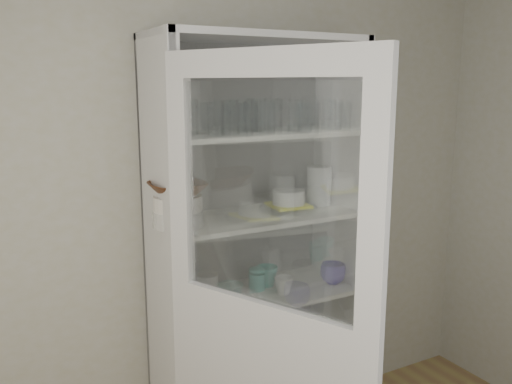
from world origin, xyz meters
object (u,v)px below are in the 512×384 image
mug_teal (267,276)px  cream_dish (230,367)px  plate_stack_front (178,218)px  grey_bowl_stack (319,185)px  yellow_trivet (288,205)px  teal_jar (257,280)px  goblet_3 (276,112)px  mug_blue (333,273)px  pantry_cabinet (250,273)px  goblet_1 (228,113)px  goblet_2 (251,112)px  measuring_cups (244,295)px  tin_box (295,350)px  white_ramekin (289,197)px  goblet_0 (185,114)px  glass_platter (288,208)px  plate_stack_back (169,209)px  mug_white (284,285)px  cream_bowl (178,203)px  terracotta_bowl (178,189)px  cupboard_door (265,360)px  white_canister (208,286)px

mug_teal → cream_dish: (-0.25, -0.06, -0.41)m
plate_stack_front → grey_bowl_stack: size_ratio=1.12×
yellow_trivet → teal_jar: (-0.16, 0.03, -0.37)m
goblet_3 → mug_blue: 0.88m
pantry_cabinet → goblet_1: 0.81m
goblet_1 → mug_blue: (0.50, -0.21, -0.83)m
goblet_1 → mug_blue: 0.99m
goblet_2 → goblet_3: size_ratio=1.02×
grey_bowl_stack → measuring_cups: 0.69m
mug_teal → tin_box: mug_teal is taller
goblet_3 → tin_box: goblet_3 is taller
white_ramekin → goblet_0: bearing=167.8°
glass_platter → mug_teal: (-0.10, 0.04, -0.36)m
glass_platter → yellow_trivet: bearing=0.0°
pantry_cabinet → grey_bowl_stack: bearing=-4.4°
goblet_2 → goblet_1: bearing=158.1°
goblet_3 → grey_bowl_stack: (0.21, -0.08, -0.38)m
plate_stack_back → glass_platter: size_ratio=0.69×
goblet_0 → goblet_3: goblet_0 is taller
mug_blue → mug_white: mug_blue is taller
teal_jar → grey_bowl_stack: bearing=0.8°
cream_bowl → pantry_cabinet: bearing=13.1°
goblet_1 → grey_bowl_stack: goblet_1 is taller
plate_stack_front → mug_blue: 0.91m
pantry_cabinet → tin_box: bearing=-17.9°
goblet_1 → terracotta_bowl: 0.48m
goblet_0 → plate_stack_back: goblet_0 is taller
goblet_3 → white_ramekin: 0.43m
pantry_cabinet → glass_platter: pantry_cabinet is taller
plate_stack_front → grey_bowl_stack: grey_bowl_stack is taller
plate_stack_back → measuring_cups: 0.55m
plate_stack_front → cream_bowl: size_ratio=1.04×
mug_white → goblet_0: bearing=130.7°
mug_white → teal_jar: teal_jar is taller
yellow_trivet → cream_dish: 0.85m
goblet_3 → glass_platter: 0.49m
cream_dish → tin_box: (0.39, 0.00, -0.01)m
cream_dish → plate_stack_front: bearing=-175.6°
cream_bowl → cream_dish: 0.90m
goblet_2 → goblet_3: 0.17m
white_ramekin → pantry_cabinet: bearing=161.3°
mug_white → tin_box: 0.44m
goblet_2 → white_ramekin: 0.46m
cupboard_door → goblet_0: size_ratio=11.83×
measuring_cups → white_ramekin: bearing=11.6°
terracotta_bowl → teal_jar: (0.43, 0.06, -0.52)m
white_canister → goblet_3: bearing=10.6°
plate_stack_front → mug_white: plate_stack_front is taller
goblet_0 → measuring_cups: 0.91m
mug_blue → white_canister: bearing=176.0°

